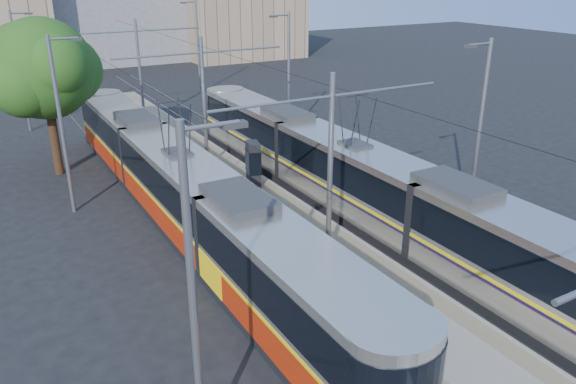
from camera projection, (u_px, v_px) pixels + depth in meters
platform at (230, 186)px, 28.76m from camera, size 4.00×50.00×0.30m
tactile_strip_left at (204, 188)px, 28.03m from camera, size 0.70×50.00×0.01m
tactile_strip_right at (255, 178)px, 29.37m from camera, size 0.70×50.00×0.01m
rails at (230, 188)px, 28.81m from camera, size 8.71×70.00×0.03m
tram_left at (180, 188)px, 24.22m from camera, size 2.43×30.26×5.50m
tram_right at (354, 176)px, 25.25m from camera, size 2.43×30.10×5.50m
catenary at (253, 114)px, 24.83m from camera, size 9.20×70.00×7.00m
street_lamps at (197, 94)px, 30.47m from camera, size 15.18×38.22×8.00m
shelter at (253, 163)px, 28.03m from camera, size 0.87×1.15×2.26m
tree at (50, 69)px, 29.17m from camera, size 5.73×5.30×8.33m
building_right at (239, 12)px, 69.02m from camera, size 14.28×10.20×10.76m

